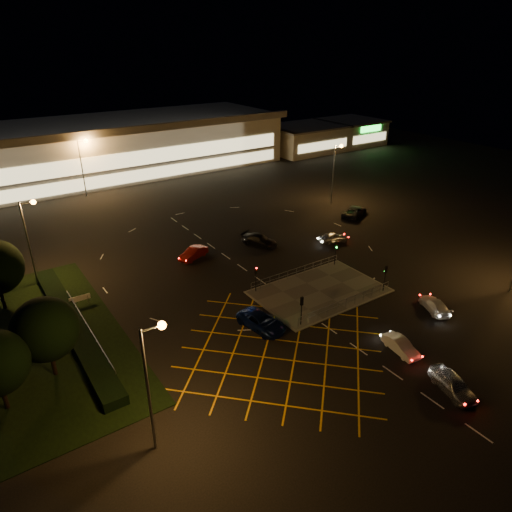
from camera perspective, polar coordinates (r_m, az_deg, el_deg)
ground at (r=52.42m, az=4.84°, el=-4.19°), size 180.00×180.00×0.00m
pedestrian_island at (r=52.24m, az=7.94°, el=-4.40°), size 14.00×9.00×0.12m
grass_verge at (r=48.54m, az=-27.57°, el=-10.02°), size 18.00×30.00×0.08m
hedge at (r=48.67m, az=-21.92°, el=-8.05°), size 2.00×26.00×1.00m
supermarket at (r=103.32m, az=-17.56°, el=12.94°), size 72.00×26.50×10.50m
retail_unit_a at (r=118.64m, az=6.08°, el=14.43°), size 18.80×14.80×6.35m
retail_unit_b at (r=129.35m, az=11.74°, el=14.99°), size 14.80×14.80×6.35m
streetlight_sw at (r=31.04m, az=-12.83°, el=-13.88°), size 1.78×0.56×10.03m
streetlight_nw at (r=56.73m, az=-26.40°, el=2.84°), size 1.78×0.56×10.03m
streetlight_ne at (r=79.18m, az=9.93°, el=11.06°), size 1.78×0.56×10.03m
streetlight_far_left at (r=87.46m, az=-20.79°, el=11.17°), size 1.78×0.56×10.03m
streetlight_far_right at (r=105.58m, az=0.85°, el=15.03°), size 1.78×0.56×10.03m
signal_sw at (r=45.05m, az=5.72°, el=-6.13°), size 0.28×0.30×3.15m
signal_se at (r=52.69m, az=15.87°, el=-2.06°), size 0.28×0.30×3.15m
signal_nw at (r=50.57m, az=-0.02°, el=-2.21°), size 0.28×0.30×3.15m
signal_ne at (r=57.47m, az=9.93°, el=0.96°), size 0.28×0.30×3.15m
tree_e at (r=41.12m, az=-24.85°, el=-8.33°), size 5.40×5.40×7.35m
car_near_silver at (r=41.36m, az=23.40°, el=-14.47°), size 3.03×4.86×1.54m
car_queue_white at (r=44.33m, az=17.63°, el=-10.64°), size 1.94×4.06×1.28m
car_left_blue at (r=45.33m, az=0.69°, el=-8.20°), size 3.31×5.73×1.50m
car_far_dkgrey at (r=62.93m, az=0.45°, el=2.00°), size 4.09×5.62×1.51m
car_right_silver at (r=64.80m, az=9.63°, el=2.29°), size 4.43×2.64×1.41m
car_circ_red at (r=59.68m, az=-7.84°, el=0.33°), size 4.64×3.08×1.44m
car_east_grey at (r=75.22m, az=12.21°, el=5.47°), size 6.25×4.80×1.58m
car_approach_white at (r=51.66m, az=21.44°, el=-5.73°), size 3.50×4.73×1.27m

